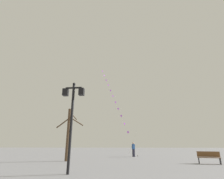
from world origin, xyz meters
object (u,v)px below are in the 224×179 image
twin_lantern_lamp_post (72,108)px  park_bench (209,158)px  kite_flyer (133,149)px  kite_train (115,101)px  bare_tree (68,133)px

twin_lantern_lamp_post → park_bench: twin_lantern_lamp_post is taller
twin_lantern_lamp_post → kite_flyer: twin_lantern_lamp_post is taller
kite_train → kite_flyer: bearing=-63.6°
twin_lantern_lamp_post → kite_flyer: 14.32m
twin_lantern_lamp_post → bare_tree: bearing=110.7°
twin_lantern_lamp_post → bare_tree: (-2.65, 7.00, -0.82)m
bare_tree → twin_lantern_lamp_post: bearing=-69.3°
bare_tree → park_bench: (11.67, -1.06, -2.02)m
kite_train → bare_tree: size_ratio=3.42×
twin_lantern_lamp_post → bare_tree: 7.53m
twin_lantern_lamp_post → bare_tree: size_ratio=1.01×
twin_lantern_lamp_post → park_bench: size_ratio=2.87×
twin_lantern_lamp_post → kite_flyer: (3.38, 13.71, -2.38)m
kite_train → park_bench: kite_train is taller
kite_flyer → park_bench: kite_flyer is taller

